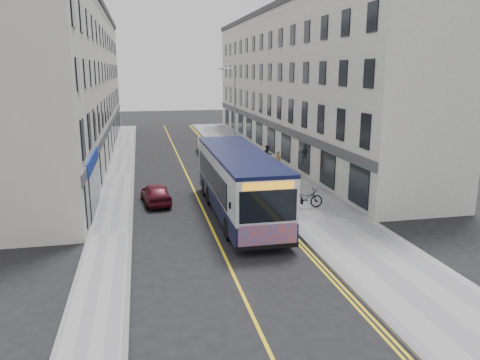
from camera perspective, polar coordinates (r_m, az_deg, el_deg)
name	(u,v)px	position (r m, az deg, el deg)	size (l,w,h in m)	color
ground	(209,221)	(24.82, -3.86, -5.04)	(140.00, 140.00, 0.00)	black
pavement_east	(264,169)	(37.41, 2.99, 1.33)	(4.50, 64.00, 0.12)	gray
pavement_west	(120,176)	(36.22, -14.47, 0.53)	(2.00, 64.00, 0.12)	gray
kerb_east	(237,170)	(36.90, -0.39, 1.19)	(0.18, 64.00, 0.13)	slate
kerb_west	(133,175)	(36.18, -12.89, 0.61)	(0.18, 64.00, 0.13)	slate
road_centre_line	(186,173)	(36.33, -6.58, 0.81)	(0.12, 64.00, 0.01)	yellow
road_dbl_yellow_inner	(231,171)	(36.82, -1.07, 1.07)	(0.10, 64.00, 0.01)	yellow
road_dbl_yellow_outer	(234,171)	(36.86, -0.77, 1.08)	(0.10, 64.00, 0.01)	yellow
terrace_east	(293,83)	(46.75, 6.54, 11.61)	(6.00, 46.00, 13.00)	silver
terrace_west	(73,85)	(44.73, -19.74, 10.87)	(6.00, 46.00, 13.00)	silver
streetlamp	(234,113)	(38.22, -0.76, 8.16)	(1.32, 0.18, 8.00)	#989BA0
city_bus	(238,181)	(25.30, -0.20, -0.12)	(2.83, 12.14, 3.53)	#0B0F33
bicycle	(305,199)	(26.75, 7.90, -2.26)	(0.75, 2.15, 1.13)	black
pedestrian_near	(278,163)	(35.23, 4.66, 2.12)	(0.64, 0.42, 1.76)	olive
pedestrian_far	(268,155)	(38.50, 3.39, 3.03)	(0.82, 0.64, 1.68)	black
car_white	(205,145)	(45.60, -4.23, 4.28)	(1.45, 4.15, 1.37)	white
car_maroon	(156,193)	(28.31, -10.23, -1.59)	(1.49, 3.71, 1.27)	#4F0D1A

